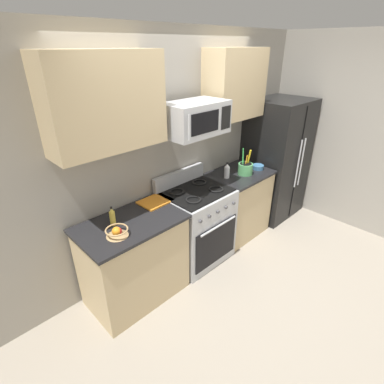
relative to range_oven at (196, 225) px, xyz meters
The scene contains 16 objects.
ground_plane 0.81m from the range_oven, 90.00° to the right, with size 16.00×16.00×0.00m, color gray.
wall_back 0.91m from the range_oven, 90.00° to the left, with size 8.00×0.10×2.60m, color #9E998E.
counter_left 0.90m from the range_oven, behind, with size 1.01×0.64×0.91m.
range_oven is the anchor object (origin of this frame).
counter_right 0.80m from the range_oven, ahead, with size 0.83×0.64×0.91m.
refrigerator 1.71m from the range_oven, ahead, with size 0.86×0.75×1.75m.
wall_right 2.44m from the range_oven, 16.80° to the right, with size 0.10×8.00×2.60m, color #9E998E.
microwave 1.27m from the range_oven, 90.09° to the left, with size 0.69×0.44×0.33m.
upper_cabinets_left 1.77m from the range_oven, 169.57° to the left, with size 1.00×0.34×0.79m.
upper_cabinets_right 1.73m from the range_oven, 11.58° to the left, with size 0.82×0.34×0.79m.
utensil_crock 0.97m from the range_oven, ahead, with size 0.19×0.19×0.34m.
fruit_basket 1.20m from the range_oven, behind, with size 0.20×0.20×0.10m.
cutting_board 0.67m from the range_oven, 162.86° to the left, with size 0.33×0.26×0.02m, color orange.
bottle_vinegar 0.77m from the range_oven, ahead, with size 0.07×0.07×0.20m.
bottle_oil 1.16m from the range_oven, behind, with size 0.05×0.05×0.19m.
prep_bowl 1.19m from the range_oven, ahead, with size 0.15×0.15×0.06m.
Camera 1 is at (-2.13, -1.42, 2.41)m, focal length 27.53 mm.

